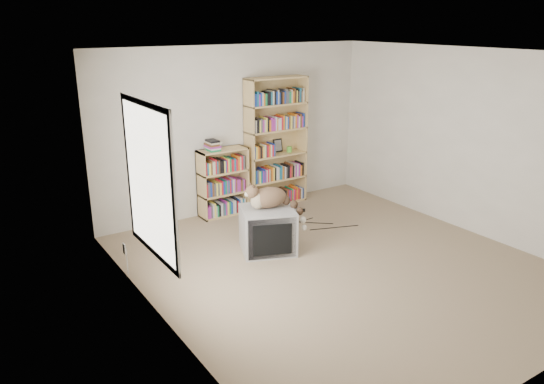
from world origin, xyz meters
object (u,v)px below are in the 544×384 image
bookcase_tall (275,146)px  bookcase_short (223,184)px  dvd_player (287,209)px  crt_tv (268,230)px  cat (274,200)px

bookcase_tall → bookcase_short: 1.07m
bookcase_short → dvd_player: (0.87, -0.46, -0.43)m
dvd_player → crt_tv: bearing=-110.0°
bookcase_tall → dvd_player: (-0.08, -0.46, -0.91)m
bookcase_tall → dvd_player: bearing=-100.3°
bookcase_tall → bookcase_short: bookcase_tall is taller
bookcase_short → bookcase_tall: bearing=0.2°
crt_tv → dvd_player: (1.03, 1.04, -0.24)m
dvd_player → bookcase_tall: bearing=104.5°
cat → bookcase_tall: (1.03, 1.51, 0.28)m
crt_tv → bookcase_tall: bookcase_tall is taller
bookcase_short → dvd_player: size_ratio=2.71×
cat → bookcase_short: 1.52m
crt_tv → cat: bearing=14.4°
bookcase_tall → dvd_player: 1.02m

